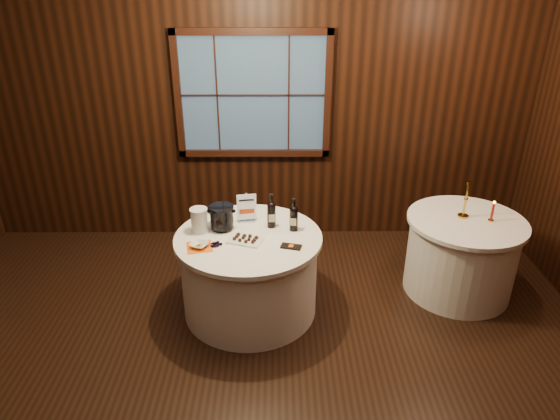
{
  "coord_description": "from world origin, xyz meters",
  "views": [
    {
      "loc": [
        0.25,
        -2.77,
        2.85
      ],
      "look_at": [
        0.27,
        0.9,
        1.07
      ],
      "focal_mm": 32.0,
      "sensor_mm": 36.0,
      "label": 1
    }
  ],
  "objects_px": {
    "port_bottle_left": "(271,213)",
    "red_candle": "(492,213)",
    "main_table": "(249,273)",
    "sign_stand": "(247,212)",
    "port_bottle_right": "(294,217)",
    "ice_bucket": "(222,217)",
    "chocolate_plate": "(246,239)",
    "cracker_bowl": "(199,245)",
    "chocolate_box": "(291,247)",
    "grape_bunch": "(216,245)",
    "brass_candlestick": "(465,204)",
    "side_table": "(461,255)",
    "glass_pitcher": "(199,220)"
  },
  "relations": [
    {
      "from": "port_bottle_left",
      "to": "red_candle",
      "type": "xyz_separation_m",
      "value": [
        2.0,
        0.1,
        -0.06
      ]
    },
    {
      "from": "main_table",
      "to": "sign_stand",
      "type": "height_order",
      "value": "sign_stand"
    },
    {
      "from": "port_bottle_right",
      "to": "ice_bucket",
      "type": "height_order",
      "value": "port_bottle_right"
    },
    {
      "from": "port_bottle_right",
      "to": "red_candle",
      "type": "distance_m",
      "value": 1.81
    },
    {
      "from": "chocolate_plate",
      "to": "cracker_bowl",
      "type": "height_order",
      "value": "chocolate_plate"
    },
    {
      "from": "sign_stand",
      "to": "red_candle",
      "type": "distance_m",
      "value": 2.23
    },
    {
      "from": "chocolate_box",
      "to": "grape_bunch",
      "type": "distance_m",
      "value": 0.62
    },
    {
      "from": "chocolate_box",
      "to": "brass_candlestick",
      "type": "xyz_separation_m",
      "value": [
        1.61,
        0.55,
        0.12
      ]
    },
    {
      "from": "ice_bucket",
      "to": "chocolate_box",
      "type": "distance_m",
      "value": 0.69
    },
    {
      "from": "chocolate_plate",
      "to": "brass_candlestick",
      "type": "xyz_separation_m",
      "value": [
        1.99,
        0.45,
        0.11
      ]
    },
    {
      "from": "side_table",
      "to": "grape_bunch",
      "type": "relative_size",
      "value": 6.86
    },
    {
      "from": "port_bottle_right",
      "to": "grape_bunch",
      "type": "distance_m",
      "value": 0.72
    },
    {
      "from": "sign_stand",
      "to": "side_table",
      "type": "bearing_deg",
      "value": -8.2
    },
    {
      "from": "chocolate_plate",
      "to": "ice_bucket",
      "type": "bearing_deg",
      "value": 134.57
    },
    {
      "from": "chocolate_box",
      "to": "brass_candlestick",
      "type": "bearing_deg",
      "value": 33.61
    },
    {
      "from": "ice_bucket",
      "to": "red_candle",
      "type": "bearing_deg",
      "value": 3.24
    },
    {
      "from": "sign_stand",
      "to": "chocolate_plate",
      "type": "bearing_deg",
      "value": -97.77
    },
    {
      "from": "brass_candlestick",
      "to": "chocolate_box",
      "type": "bearing_deg",
      "value": -161.15
    },
    {
      "from": "main_table",
      "to": "grape_bunch",
      "type": "distance_m",
      "value": 0.51
    },
    {
      "from": "chocolate_box",
      "to": "grape_bunch",
      "type": "bearing_deg",
      "value": -166.43
    },
    {
      "from": "grape_bunch",
      "to": "brass_candlestick",
      "type": "bearing_deg",
      "value": 13.53
    },
    {
      "from": "main_table",
      "to": "ice_bucket",
      "type": "bearing_deg",
      "value": 151.48
    },
    {
      "from": "port_bottle_left",
      "to": "glass_pitcher",
      "type": "bearing_deg",
      "value": -177.94
    },
    {
      "from": "sign_stand",
      "to": "port_bottle_left",
      "type": "xyz_separation_m",
      "value": [
        0.22,
        -0.1,
        0.04
      ]
    },
    {
      "from": "ice_bucket",
      "to": "grape_bunch",
      "type": "distance_m",
      "value": 0.33
    },
    {
      "from": "chocolate_box",
      "to": "red_candle",
      "type": "distance_m",
      "value": 1.9
    },
    {
      "from": "main_table",
      "to": "sign_stand",
      "type": "relative_size",
      "value": 4.56
    },
    {
      "from": "sign_stand",
      "to": "port_bottle_left",
      "type": "relative_size",
      "value": 0.88
    },
    {
      "from": "ice_bucket",
      "to": "grape_bunch",
      "type": "xyz_separation_m",
      "value": [
        -0.02,
        -0.31,
        -0.1
      ]
    },
    {
      "from": "chocolate_box",
      "to": "glass_pitcher",
      "type": "xyz_separation_m",
      "value": [
        -0.79,
        0.28,
        0.1
      ]
    },
    {
      "from": "port_bottle_right",
      "to": "glass_pitcher",
      "type": "distance_m",
      "value": 0.82
    },
    {
      "from": "port_bottle_right",
      "to": "glass_pitcher",
      "type": "xyz_separation_m",
      "value": [
        -0.82,
        -0.02,
        -0.02
      ]
    },
    {
      "from": "port_bottle_left",
      "to": "chocolate_plate",
      "type": "relative_size",
      "value": 0.97
    },
    {
      "from": "grape_bunch",
      "to": "brass_candlestick",
      "type": "height_order",
      "value": "brass_candlestick"
    },
    {
      "from": "sign_stand",
      "to": "brass_candlestick",
      "type": "distance_m",
      "value": 2.0
    },
    {
      "from": "main_table",
      "to": "sign_stand",
      "type": "bearing_deg",
      "value": 95.32
    },
    {
      "from": "sign_stand",
      "to": "port_bottle_left",
      "type": "distance_m",
      "value": 0.25
    },
    {
      "from": "chocolate_box",
      "to": "side_table",
      "type": "bearing_deg",
      "value": 31.67
    },
    {
      "from": "chocolate_plate",
      "to": "red_candle",
      "type": "distance_m",
      "value": 2.25
    },
    {
      "from": "ice_bucket",
      "to": "cracker_bowl",
      "type": "distance_m",
      "value": 0.37
    },
    {
      "from": "ice_bucket",
      "to": "chocolate_plate",
      "type": "xyz_separation_m",
      "value": [
        0.22,
        -0.22,
        -0.1
      ]
    },
    {
      "from": "side_table",
      "to": "port_bottle_right",
      "type": "bearing_deg",
      "value": -173.0
    },
    {
      "from": "side_table",
      "to": "cracker_bowl",
      "type": "height_order",
      "value": "cracker_bowl"
    },
    {
      "from": "glass_pitcher",
      "to": "port_bottle_left",
      "type": "bearing_deg",
      "value": -14.63
    },
    {
      "from": "side_table",
      "to": "cracker_bowl",
      "type": "xyz_separation_m",
      "value": [
        -2.39,
        -0.49,
        0.4
      ]
    },
    {
      "from": "sign_stand",
      "to": "brass_candlestick",
      "type": "xyz_separation_m",
      "value": [
        2.0,
        0.08,
        0.03
      ]
    },
    {
      "from": "cracker_bowl",
      "to": "port_bottle_left",
      "type": "bearing_deg",
      "value": 31.13
    },
    {
      "from": "sign_stand",
      "to": "cracker_bowl",
      "type": "relative_size",
      "value": 1.97
    },
    {
      "from": "main_table",
      "to": "sign_stand",
      "type": "xyz_separation_m",
      "value": [
        -0.03,
        0.27,
        0.48
      ]
    },
    {
      "from": "main_table",
      "to": "grape_bunch",
      "type": "height_order",
      "value": "grape_bunch"
    }
  ]
}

